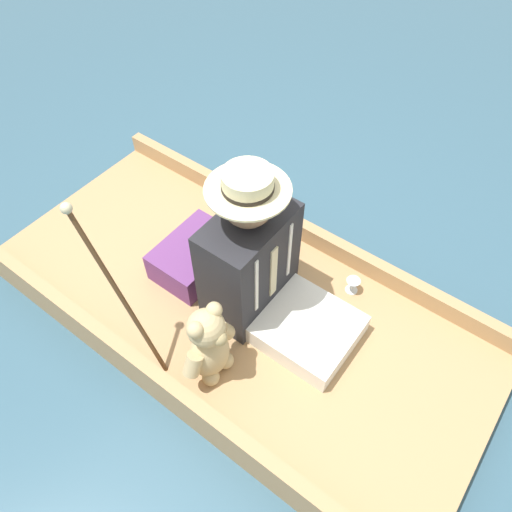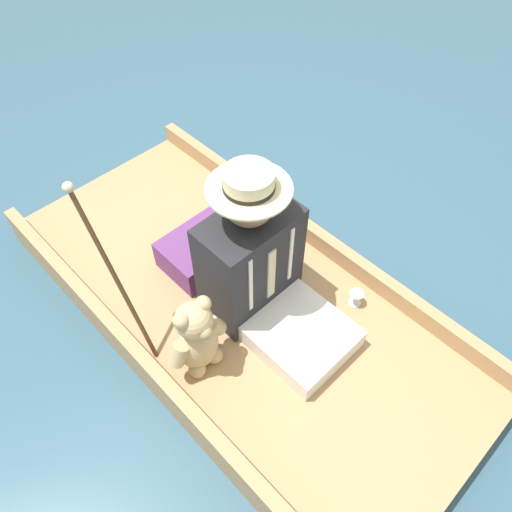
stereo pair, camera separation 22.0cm
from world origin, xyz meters
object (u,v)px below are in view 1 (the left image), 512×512
object	(u,v)px
teddy_bear	(209,345)
walking_cane	(113,284)
wine_glass	(353,284)
seated_person	(260,268)

from	to	relation	value
teddy_bear	walking_cane	distance (m)	0.48
walking_cane	wine_glass	bearing A→B (deg)	144.35
wine_glass	walking_cane	world-z (taller)	walking_cane
teddy_bear	wine_glass	world-z (taller)	teddy_bear
teddy_bear	walking_cane	size ratio (longest dim) A/B	0.51
seated_person	wine_glass	size ratio (longest dim) A/B	10.11
wine_glass	walking_cane	xyz separation A→B (m)	(0.89, -0.64, 0.45)
seated_person	walking_cane	size ratio (longest dim) A/B	0.96
teddy_bear	wine_glass	size ratio (longest dim) A/B	5.39
wine_glass	teddy_bear	bearing A→B (deg)	-20.83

